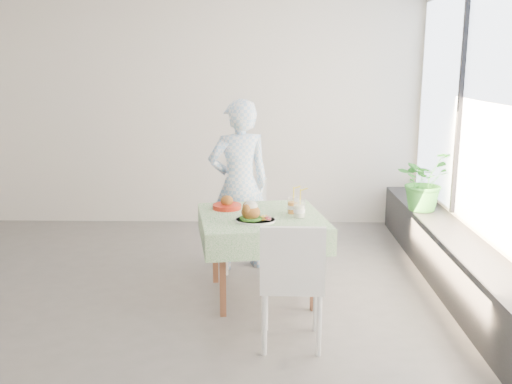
{
  "coord_description": "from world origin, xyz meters",
  "views": [
    {
      "loc": [
        1.08,
        -4.73,
        2.01
      ],
      "look_at": [
        0.98,
        0.1,
        0.94
      ],
      "focal_mm": 40.0,
      "sensor_mm": 36.0,
      "label": 1
    }
  ],
  "objects_px": {
    "cafe_table": "(262,246)",
    "main_dish": "(253,215)",
    "chair_far": "(245,242)",
    "chair_near": "(291,306)",
    "potted_plant": "(424,181)",
    "diner": "(239,185)",
    "juice_cup_orange": "(293,206)"
  },
  "relations": [
    {
      "from": "cafe_table",
      "to": "main_dish",
      "type": "bearing_deg",
      "value": -108.24
    },
    {
      "from": "cafe_table",
      "to": "chair_far",
      "type": "height_order",
      "value": "chair_far"
    },
    {
      "from": "chair_near",
      "to": "potted_plant",
      "type": "distance_m",
      "value": 2.59
    },
    {
      "from": "cafe_table",
      "to": "diner",
      "type": "relative_size",
      "value": 0.71
    },
    {
      "from": "cafe_table",
      "to": "chair_near",
      "type": "height_order",
      "value": "chair_near"
    },
    {
      "from": "chair_near",
      "to": "diner",
      "type": "relative_size",
      "value": 0.56
    },
    {
      "from": "cafe_table",
      "to": "main_dish",
      "type": "distance_m",
      "value": 0.41
    },
    {
      "from": "diner",
      "to": "potted_plant",
      "type": "xyz_separation_m",
      "value": [
        1.94,
        0.43,
        -0.03
      ]
    },
    {
      "from": "cafe_table",
      "to": "diner",
      "type": "distance_m",
      "value": 0.86
    },
    {
      "from": "cafe_table",
      "to": "juice_cup_orange",
      "type": "bearing_deg",
      "value": 12.94
    },
    {
      "from": "chair_near",
      "to": "potted_plant",
      "type": "bearing_deg",
      "value": 54.39
    },
    {
      "from": "chair_near",
      "to": "juice_cup_orange",
      "type": "bearing_deg",
      "value": 87.32
    },
    {
      "from": "chair_far",
      "to": "main_dish",
      "type": "xyz_separation_m",
      "value": [
        0.1,
        -0.9,
        0.52
      ]
    },
    {
      "from": "main_dish",
      "to": "potted_plant",
      "type": "bearing_deg",
      "value": 37.74
    },
    {
      "from": "chair_far",
      "to": "juice_cup_orange",
      "type": "distance_m",
      "value": 0.94
    },
    {
      "from": "chair_near",
      "to": "main_dish",
      "type": "xyz_separation_m",
      "value": [
        -0.3,
        0.69,
        0.51
      ]
    },
    {
      "from": "potted_plant",
      "to": "chair_far",
      "type": "bearing_deg",
      "value": -165.92
    },
    {
      "from": "chair_near",
      "to": "potted_plant",
      "type": "xyz_separation_m",
      "value": [
        1.48,
        2.07,
        0.53
      ]
    },
    {
      "from": "chair_far",
      "to": "potted_plant",
      "type": "height_order",
      "value": "potted_plant"
    },
    {
      "from": "diner",
      "to": "juice_cup_orange",
      "type": "distance_m",
      "value": 0.84
    },
    {
      "from": "chair_far",
      "to": "juice_cup_orange",
      "type": "bearing_deg",
      "value": -54.99
    },
    {
      "from": "cafe_table",
      "to": "potted_plant",
      "type": "bearing_deg",
      "value": 34.29
    },
    {
      "from": "chair_far",
      "to": "potted_plant",
      "type": "relative_size",
      "value": 1.39
    },
    {
      "from": "chair_near",
      "to": "main_dish",
      "type": "bearing_deg",
      "value": 113.19
    },
    {
      "from": "cafe_table",
      "to": "juice_cup_orange",
      "type": "height_order",
      "value": "juice_cup_orange"
    },
    {
      "from": "diner",
      "to": "chair_near",
      "type": "bearing_deg",
      "value": 87.07
    },
    {
      "from": "chair_near",
      "to": "diner",
      "type": "height_order",
      "value": "diner"
    },
    {
      "from": "chair_far",
      "to": "main_dish",
      "type": "height_order",
      "value": "main_dish"
    },
    {
      "from": "potted_plant",
      "to": "main_dish",
      "type": "bearing_deg",
      "value": -142.26
    },
    {
      "from": "juice_cup_orange",
      "to": "chair_far",
      "type": "bearing_deg",
      "value": 125.01
    },
    {
      "from": "cafe_table",
      "to": "main_dish",
      "type": "height_order",
      "value": "main_dish"
    },
    {
      "from": "cafe_table",
      "to": "chair_near",
      "type": "bearing_deg",
      "value": -75.91
    }
  ]
}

